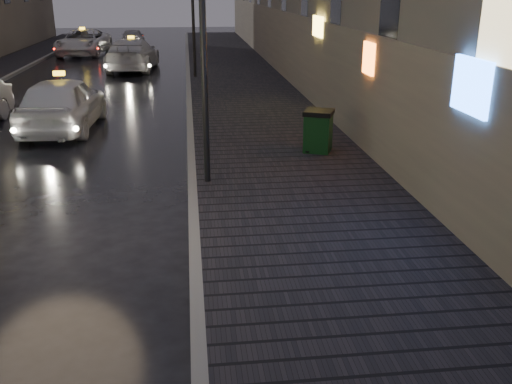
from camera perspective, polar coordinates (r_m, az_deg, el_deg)
ground at (r=7.85m, az=-17.16°, el=-14.68°), size 120.00×120.00×0.00m
sidewalk at (r=27.80m, az=-1.74°, el=11.10°), size 4.60×58.00×0.15m
curb at (r=27.70m, az=-6.79°, el=10.93°), size 0.20×58.00×0.15m
lamp_near at (r=12.40m, az=-5.33°, el=15.89°), size 0.36×0.36×5.28m
lamp_far at (r=28.38m, az=-6.35°, el=18.10°), size 0.36×0.36×5.28m
trash_bin at (r=15.34m, az=6.24°, el=6.13°), size 0.96×0.96×1.11m
taxi_near at (r=19.18m, az=-18.79°, el=8.42°), size 2.27×5.14×1.72m
taxi_mid at (r=32.37m, az=-12.28°, el=13.29°), size 2.80×5.97×1.69m
taxi_far at (r=40.60m, az=-16.87°, el=14.15°), size 3.24×6.14×1.65m
car_far at (r=45.17m, az=-12.20°, el=14.85°), size 1.64×3.97×1.34m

